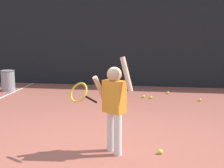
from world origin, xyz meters
The scene contains 11 objects.
ground_plane centered at (0.00, 0.00, 0.00)m, with size 20.00×20.00×0.00m, color #9E5142.
back_fence_windscreen centered at (0.00, 5.02, 1.45)m, with size 12.39×0.08×2.91m, color black.
fence_post_1 centered at (-2.02, 5.08, 1.53)m, with size 0.09×0.09×3.06m, color slate.
fence_post_2 centered at (2.02, 5.08, 1.53)m, with size 0.09×0.09×3.06m, color slate.
tennis_player centered at (0.24, -0.15, 0.73)m, with size 0.89×0.53×1.35m.
ball_hopper centered at (-3.18, 3.76, 0.29)m, with size 0.38×0.38×0.56m.
tennis_ball_2 centered at (0.89, -0.10, 0.03)m, with size 0.07×0.07×0.07m, color #CCE033.
tennis_ball_5 centered at (0.49, 3.43, 0.03)m, with size 0.07×0.07×0.07m, color #CCE033.
tennis_ball_6 centered at (1.81, 3.24, 0.03)m, with size 0.07×0.07×0.07m, color #CCE033.
tennis_ball_7 centered at (0.67, 3.36, 0.03)m, with size 0.07×0.07×0.07m, color #CCE033.
tennis_ball_8 centered at (1.09, 3.98, 0.03)m, with size 0.07×0.07×0.07m, color #CCE033.
Camera 1 is at (0.85, -4.38, 1.75)m, focal length 52.14 mm.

